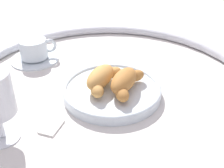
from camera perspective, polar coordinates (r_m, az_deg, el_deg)
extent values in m
plane|color=silver|center=(0.69, -0.75, -0.98)|extent=(2.20, 2.20, 0.00)
torus|color=silver|center=(0.68, -0.76, -0.14)|extent=(0.73, 0.73, 0.02)
cylinder|color=silver|center=(0.66, 0.00, -1.52)|extent=(0.23, 0.23, 0.02)
torus|color=silver|center=(0.66, 0.00, -0.85)|extent=(0.23, 0.23, 0.01)
ellipsoid|color=#D6994C|center=(0.65, -2.33, 1.43)|extent=(0.10, 0.05, 0.04)
ellipsoid|color=#D6994C|center=(0.62, -2.94, -1.30)|extent=(0.05, 0.05, 0.03)
ellipsoid|color=#D6994C|center=(0.68, 0.25, 2.29)|extent=(0.05, 0.05, 0.03)
ellipsoid|color=#BC7A38|center=(0.64, 2.37, 0.73)|extent=(0.10, 0.05, 0.04)
ellipsoid|color=#BC7A38|center=(0.60, 2.05, -2.10)|extent=(0.05, 0.05, 0.03)
ellipsoid|color=#BC7A38|center=(0.67, 4.73, 1.65)|extent=(0.05, 0.05, 0.03)
cylinder|color=silver|center=(0.85, -15.09, 4.97)|extent=(0.14, 0.14, 0.01)
cylinder|color=silver|center=(0.84, -15.39, 6.83)|extent=(0.08, 0.08, 0.05)
cylinder|color=brown|center=(0.83, -15.60, 8.20)|extent=(0.07, 0.07, 0.01)
torus|color=silver|center=(0.83, -12.33, 7.44)|extent=(0.03, 0.04, 0.04)
cylinder|color=white|center=(0.59, -20.92, -9.69)|extent=(0.07, 0.07, 0.01)
cube|color=white|center=(0.59, -12.01, -8.17)|extent=(0.05, 0.03, 0.01)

